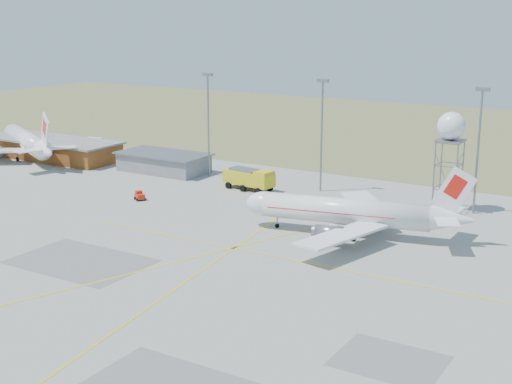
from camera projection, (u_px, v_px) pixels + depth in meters
The scene contains 12 objects.
ground at pixel (118, 340), 71.60m from camera, with size 400.00×400.00×0.00m, color #969691.
grass_strip at pixel (479, 137), 187.52m from camera, with size 400.00×120.00×0.03m, color #606839.
building_orange at pixel (53, 149), 160.24m from camera, with size 33.00×12.00×4.30m.
building_grey at pixel (164, 162), 146.81m from camera, with size 19.00×10.00×3.90m.
mast_a at pixel (208, 116), 140.95m from camera, with size 2.20×0.50×20.50m.
mast_b at pixel (322, 126), 128.34m from camera, with size 2.20×0.50×20.50m.
mast_c at pixel (479, 140), 114.21m from camera, with size 2.20×0.50×20.50m.
airliner_main at pixel (349, 212), 104.45m from camera, with size 33.51×32.05×11.46m.
airliner_far at pixel (28, 142), 159.28m from camera, with size 34.18×31.59×12.43m.
radar_tower at pixel (449, 156), 115.92m from camera, with size 4.56×4.56×16.49m.
fire_truck at pixel (250, 180), 131.61m from camera, with size 10.40×5.17×4.01m.
baggage_tug at pixel (140, 197), 124.91m from camera, with size 2.44×2.37×1.58m.
Camera 1 is at (46.12, -48.93, 31.93)m, focal length 50.00 mm.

